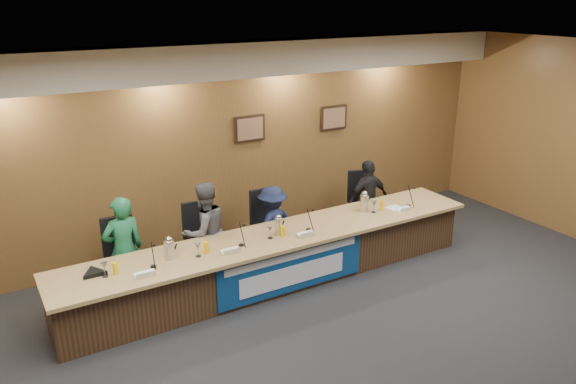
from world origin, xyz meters
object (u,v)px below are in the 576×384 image
at_px(panelist_a, 124,250).
at_px(carafe_mid, 279,226).
at_px(carafe_left, 169,250).
at_px(panelist_c, 273,225).
at_px(office_chair_b, 203,245).
at_px(speakerphone, 94,273).
at_px(panelist_b, 205,232).
at_px(dais_body, 278,259).
at_px(panelist_d, 368,199).
at_px(office_chair_a, 124,264).
at_px(office_chair_d, 363,208).
at_px(office_chair_c, 270,230).
at_px(carafe_right, 364,203).
at_px(banner, 293,269).

xyz_separation_m(panelist_a, carafe_mid, (1.95, -0.63, 0.14)).
bearing_deg(carafe_left, panelist_c, 18.61).
bearing_deg(office_chair_b, speakerphone, -155.24).
relative_size(panelist_b, office_chair_b, 3.01).
height_order(dais_body, panelist_d, panelist_d).
relative_size(panelist_a, panelist_d, 1.09).
xyz_separation_m(office_chair_a, speakerphone, (-0.49, -0.66, 0.30)).
xyz_separation_m(panelist_b, office_chair_b, (0.00, 0.10, -0.24)).
bearing_deg(office_chair_b, office_chair_d, 2.72).
distance_m(office_chair_c, carafe_left, 1.97).
bearing_deg(office_chair_a, carafe_right, -7.21).
bearing_deg(carafe_right, speakerphone, -179.86).
distance_m(panelist_d, carafe_right, 0.78).
relative_size(carafe_mid, speakerphone, 0.71).
bearing_deg(office_chair_c, dais_body, -110.68).
xyz_separation_m(office_chair_b, carafe_mid, (0.82, -0.73, 0.38)).
bearing_deg(office_chair_d, office_chair_c, -162.44).
distance_m(panelist_b, carafe_left, 0.95).
bearing_deg(office_chair_b, panelist_b, -87.28).
distance_m(carafe_mid, carafe_right, 1.53).
relative_size(panelist_a, panelist_c, 1.21).
bearing_deg(panelist_b, panelist_d, 170.13).
xyz_separation_m(panelist_b, office_chair_c, (1.08, 0.10, -0.24)).
xyz_separation_m(office_chair_c, carafe_left, (-1.80, -0.70, 0.39)).
relative_size(panelist_d, speakerphone, 4.17).
bearing_deg(speakerphone, office_chair_d, 8.33).
xyz_separation_m(dais_body, panelist_b, (-0.82, 0.60, 0.37)).
distance_m(panelist_d, office_chair_b, 2.87).
bearing_deg(dais_body, banner, -90.00).
height_order(panelist_a, carafe_right, panelist_a).
relative_size(panelist_c, carafe_right, 4.73).
relative_size(dais_body, carafe_left, 25.67).
xyz_separation_m(banner, speakerphone, (-2.44, 0.46, 0.40)).
height_order(panelist_a, panelist_c, panelist_a).
height_order(banner, panelist_b, panelist_b).
bearing_deg(panelist_d, office_chair_b, -3.84).
height_order(panelist_d, carafe_right, panelist_d).
relative_size(panelist_d, carafe_right, 5.27).
distance_m(office_chair_b, carafe_right, 2.47).
relative_size(office_chair_a, carafe_mid, 2.12).
height_order(office_chair_b, carafe_left, carafe_left).
height_order(panelist_b, office_chair_b, panelist_b).
bearing_deg(office_chair_d, carafe_right, -110.85).
bearing_deg(banner, carafe_left, 165.07).
bearing_deg(panelist_c, panelist_a, -14.84).
xyz_separation_m(banner, panelist_a, (-1.95, 1.01, 0.34)).
distance_m(panelist_d, carafe_left, 3.63).
relative_size(dais_body, panelist_a, 4.14).
xyz_separation_m(office_chair_a, office_chair_c, (2.21, 0.00, 0.00)).
distance_m(panelist_d, carafe_mid, 2.14).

